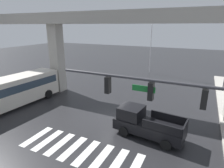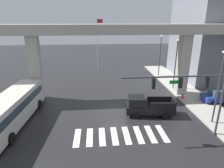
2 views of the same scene
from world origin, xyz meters
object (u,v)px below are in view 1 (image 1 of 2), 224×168
(city_bus, at_px, (9,91))
(flagpole, at_px, (152,39))
(pickup_truck, at_px, (145,123))
(traffic_signal_mast, at_px, (176,106))

(city_bus, height_order, flagpole, flagpole)
(pickup_truck, bearing_deg, flagpole, 103.83)
(city_bus, xyz_separation_m, traffic_signal_mast, (16.09, -3.44, 2.84))
(pickup_truck, height_order, flagpole, flagpole)
(pickup_truck, distance_m, traffic_signal_mast, 6.13)
(traffic_signal_mast, relative_size, flagpole, 0.87)
(pickup_truck, height_order, city_bus, city_bus)
(traffic_signal_mast, xyz_separation_m, flagpole, (-7.32, 24.04, 1.25))
(traffic_signal_mast, height_order, flagpole, flagpole)
(flagpole, bearing_deg, pickup_truck, -76.17)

